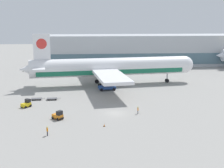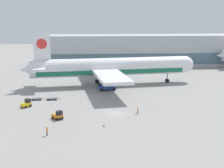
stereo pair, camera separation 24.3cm
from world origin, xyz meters
name	(u,v)px [view 1 (the left image)]	position (x,y,z in m)	size (l,w,h in m)	color
ground_plane	(115,113)	(0.00, 0.00, 0.00)	(400.00, 400.00, 0.00)	gray
terminal_building	(139,50)	(17.71, 75.83, 6.99)	(90.00, 18.20, 14.00)	#B2B7BC
airplane_main	(108,68)	(0.50, 31.50, 5.84)	(57.93, 48.63, 17.00)	white
scissor_lift_loader	(107,84)	(-0.43, 24.37, 1.93)	(5.54, 3.94, 4.99)	#284C99
baggage_tug_foreground	(58,115)	(-12.79, -3.27, 0.88)	(2.76, 2.70, 2.00)	orange
baggage_tug_mid	(26,104)	(-21.54, 6.96, 0.88)	(2.64, 2.80, 2.00)	yellow
baggage_dolly_lead	(37,99)	(-20.16, 13.73, 0.39)	(3.75, 1.74, 0.48)	#56565B
baggage_dolly_second	(52,98)	(-15.97, 13.53, 0.39)	(3.75, 1.74, 0.48)	#56565B
ground_crew_near	(47,130)	(-13.92, -12.90, 1.08)	(0.34, 0.53, 1.81)	black
ground_crew_far	(138,110)	(5.29, -0.61, 1.00)	(0.25, 0.57, 1.70)	black
traffic_cone_near	(104,125)	(-2.94, -8.65, 0.28)	(0.40, 0.40, 0.57)	black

